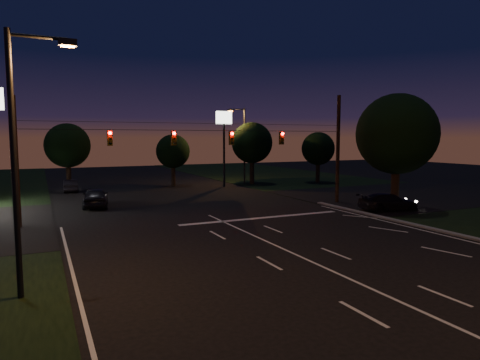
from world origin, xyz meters
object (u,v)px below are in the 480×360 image
utility_pole_right (337,202)px  car_oncoming_b (71,185)px  tree_right_near (395,135)px  car_cross (388,202)px  car_oncoming_a (95,197)px

utility_pole_right → car_oncoming_b: bearing=138.6°
car_oncoming_b → tree_right_near: bearing=137.1°
car_oncoming_b → car_cross: car_cross is taller
car_oncoming_a → car_oncoming_b: size_ratio=1.21×
utility_pole_right → car_oncoming_a: (-18.83, 6.23, 0.79)m
car_oncoming_a → car_cross: (19.70, -11.23, -0.12)m
tree_right_near → utility_pole_right: bearing=107.5°
utility_pole_right → tree_right_near: 7.61m
utility_pole_right → car_oncoming_b: utility_pole_right is taller
utility_pole_right → car_cross: 5.12m
car_oncoming_a → car_oncoming_b: car_oncoming_a is taller
tree_right_near → car_oncoming_a: (-20.36, 11.06, -4.89)m
car_oncoming_a → utility_pole_right: bearing=170.4°
car_oncoming_a → car_oncoming_b: (-1.10, 11.33, -0.16)m
utility_pole_right → car_cross: utility_pole_right is taller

